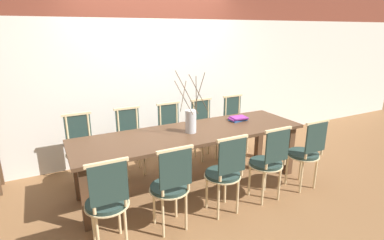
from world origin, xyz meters
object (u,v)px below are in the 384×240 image
Objects in this scene: dining_table at (192,138)px; vase_centerpiece at (191,120)px; chair_far_center at (172,132)px; chair_near_center at (225,171)px; book_stack at (238,119)px.

vase_centerpiece reaches higher than dining_table.
dining_table is 3.13× the size of chair_far_center.
dining_table is 3.13× the size of chair_near_center.
dining_table is 3.78× the size of vase_centerpiece.
dining_table is at bearing 92.22° from chair_near_center.
chair_far_center reaches higher than dining_table.
chair_far_center is at bearing 89.75° from chair_near_center.
book_stack is (0.81, 0.15, -0.13)m from vase_centerpiece.
chair_far_center is at bearing 142.36° from book_stack.
chair_near_center is at bearing -132.02° from book_stack.
vase_centerpiece is 0.83m from book_stack.
chair_far_center reaches higher than book_stack.
vase_centerpiece is 2.94× the size of book_stack.
chair_far_center is 3.55× the size of book_stack.
dining_table is 0.24m from vase_centerpiece.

